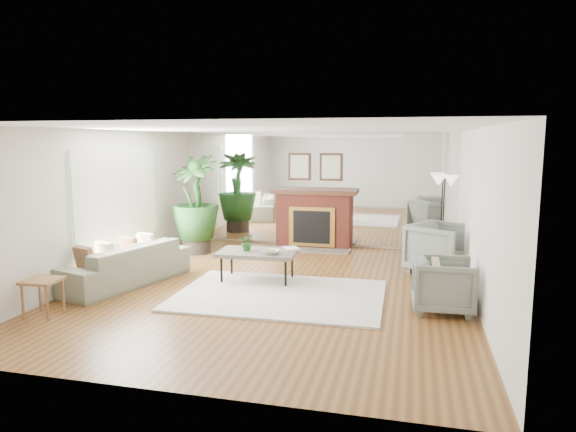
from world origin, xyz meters
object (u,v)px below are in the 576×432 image
(armchair_front, at_px, (444,285))
(floor_lamp, at_px, (445,187))
(potted_ficus, at_px, (195,201))
(sofa, at_px, (123,264))
(armchair_back, at_px, (441,249))
(fireplace, at_px, (313,217))
(coffee_table, at_px, (257,254))
(side_table, at_px, (42,285))

(armchair_front, xyz_separation_m, floor_lamp, (0.16, 3.61, 1.03))
(potted_ficus, bearing_deg, armchair_front, -28.82)
(sofa, relative_size, armchair_back, 2.30)
(armchair_back, bearing_deg, armchair_front, -150.25)
(sofa, bearing_deg, floor_lamp, 139.21)
(fireplace, height_order, potted_ficus, fireplace)
(fireplace, xyz_separation_m, coffee_table, (-0.37, -2.94, -0.19))
(sofa, relative_size, potted_ficus, 1.12)
(fireplace, xyz_separation_m, potted_ficus, (-2.27, -1.12, 0.42))
(coffee_table, xyz_separation_m, floor_lamp, (3.07, 2.78, 0.93))
(sofa, height_order, potted_ficus, potted_ficus)
(armchair_back, distance_m, potted_ficus, 4.95)
(coffee_table, relative_size, potted_ficus, 0.64)
(fireplace, distance_m, armchair_front, 4.55)
(armchair_front, distance_m, floor_lamp, 3.75)
(armchair_back, bearing_deg, potted_ficus, 114.75)
(side_table, relative_size, floor_lamp, 0.31)
(side_table, distance_m, floor_lamp, 7.43)
(coffee_table, bearing_deg, fireplace, 82.73)
(armchair_front, distance_m, potted_ficus, 5.54)
(side_table, bearing_deg, sofa, 83.01)
(side_table, bearing_deg, armchair_back, 33.96)
(coffee_table, relative_size, floor_lamp, 0.80)
(coffee_table, distance_m, armchair_back, 3.22)
(sofa, distance_m, armchair_front, 4.99)
(potted_ficus, xyz_separation_m, floor_lamp, (4.97, 0.96, 0.31))
(potted_ficus, bearing_deg, sofa, -94.12)
(fireplace, height_order, side_table, fireplace)
(sofa, height_order, floor_lamp, floor_lamp)
(potted_ficus, bearing_deg, fireplace, 26.20)
(armchair_back, relative_size, side_table, 1.96)
(armchair_back, bearing_deg, coffee_table, 144.18)
(armchair_back, bearing_deg, sofa, 142.13)
(coffee_table, bearing_deg, side_table, -134.80)
(fireplace, xyz_separation_m, floor_lamp, (2.70, -0.16, 0.74))
(floor_lamp, bearing_deg, fireplace, 176.63)
(armchair_back, bearing_deg, side_table, 155.44)
(armchair_front, height_order, floor_lamp, floor_lamp)
(coffee_table, xyz_separation_m, side_table, (-2.28, -2.29, -0.05))
(armchair_back, relative_size, armchair_front, 1.22)
(armchair_front, bearing_deg, sofa, 85.64)
(coffee_table, distance_m, floor_lamp, 4.25)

